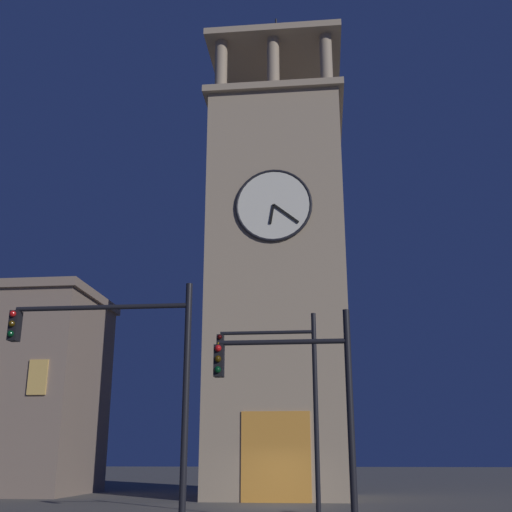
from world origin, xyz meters
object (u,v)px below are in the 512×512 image
object	(u,v)px
traffic_signal_far	(127,367)
clocktower	(279,281)
traffic_signal_near	(304,393)
traffic_signal_mid	(286,384)

from	to	relation	value
traffic_signal_far	clocktower	bearing A→B (deg)	-97.26
traffic_signal_near	traffic_signal_mid	world-z (taller)	traffic_signal_mid
clocktower	traffic_signal_mid	world-z (taller)	clocktower
traffic_signal_near	traffic_signal_far	world-z (taller)	traffic_signal_far
traffic_signal_near	traffic_signal_mid	distance (m)	6.64
traffic_signal_mid	traffic_signal_near	bearing A→B (deg)	96.85
clocktower	traffic_signal_near	bearing A→B (deg)	95.43
clocktower	traffic_signal_far	xyz separation A→B (m)	(2.41, 18.94, -7.14)
clocktower	traffic_signal_mid	distance (m)	14.23
clocktower	traffic_signal_near	world-z (taller)	clocktower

